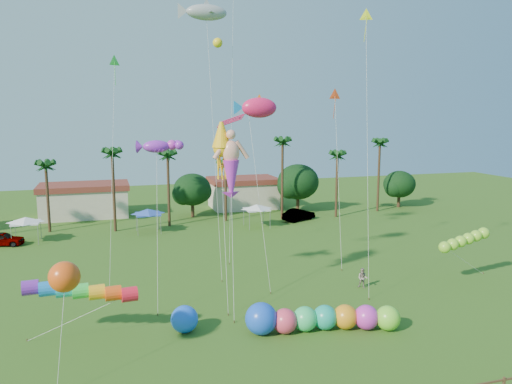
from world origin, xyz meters
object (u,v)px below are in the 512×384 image
object	(u,v)px
caterpillar_inflatable	(317,318)
blue_ball	(184,319)
spectator_b	(363,278)
car_b	(299,215)
car_a	(2,239)

from	to	relation	value
caterpillar_inflatable	blue_ball	world-z (taller)	caterpillar_inflatable
spectator_b	caterpillar_inflatable	distance (m)	9.96
spectator_b	blue_ball	size ratio (longest dim) A/B	0.93
car_b	spectator_b	bearing A→B (deg)	144.59
blue_ball	car_b	bearing A→B (deg)	56.29
car_b	spectator_b	size ratio (longest dim) A/B	2.90
spectator_b	caterpillar_inflatable	size ratio (longest dim) A/B	0.16
car_a	caterpillar_inflatable	world-z (taller)	caterpillar_inflatable
car_a	caterpillar_inflatable	bearing A→B (deg)	-128.63
car_a	caterpillar_inflatable	xyz separation A→B (m)	(25.11, -31.20, 0.13)
blue_ball	car_a	bearing A→B (deg)	119.63
car_b	blue_ball	xyz separation A→B (m)	(-20.98, -31.45, 0.11)
car_a	spectator_b	distance (m)	40.55
car_b	caterpillar_inflatable	distance (m)	36.06
car_a	car_b	world-z (taller)	car_b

